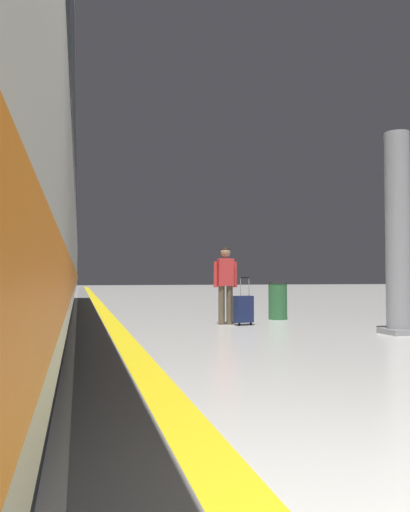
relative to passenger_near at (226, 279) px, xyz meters
The scene contains 6 objects.
safety_line_strip 2.55m from the passenger_near, 168.76° to the left, with size 0.36×80.00×0.01m, color yellow.
tactile_edge_band 2.91m from the passenger_near, behind, with size 0.74×80.00×0.01m, color slate.
passenger_near is the anchor object (origin of this frame).
suitcase_near 0.74m from the passenger_near, 36.36° to the right, with size 0.42×0.31×1.01m.
platform_pillar 3.59m from the passenger_near, 44.95° to the right, with size 0.56×0.56×3.60m.
waste_bin 1.90m from the passenger_near, 31.15° to the left, with size 0.46×0.46×0.91m.
Camera 1 is at (-1.46, -0.88, 1.02)m, focal length 35.74 mm.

